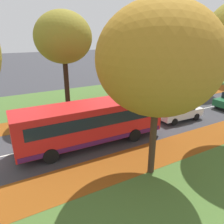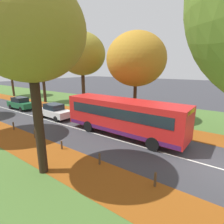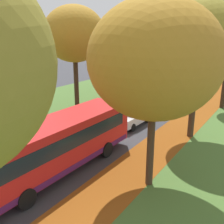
{
  "view_description": "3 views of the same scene",
  "coord_description": "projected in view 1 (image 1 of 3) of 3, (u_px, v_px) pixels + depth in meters",
  "views": [
    {
      "loc": [
        14.2,
        1.52,
        7.57
      ],
      "look_at": [
        -0.56,
        9.79,
        1.36
      ],
      "focal_mm": 35.0,
      "sensor_mm": 36.0,
      "label": 1
    },
    {
      "loc": [
        -10.63,
        -0.17,
        5.5
      ],
      "look_at": [
        1.94,
        8.83,
        1.58
      ],
      "focal_mm": 28.0,
      "sensor_mm": 36.0,
      "label": 2
    },
    {
      "loc": [
        10.89,
        -2.29,
        7.58
      ],
      "look_at": [
        1.12,
        12.61,
        2.03
      ],
      "focal_mm": 42.0,
      "sensor_mm": 36.0,
      "label": 3
    }
  ],
  "objects": [
    {
      "name": "bollard_third",
      "position": [
        55.0,
        120.0,
        19.0
      ],
      "size": [
        0.12,
        0.12,
        0.71
      ],
      "primitive_type": "cylinder",
      "color": "#4C3823",
      "rests_on": "ground"
    },
    {
      "name": "bollard_fifth",
      "position": [
        121.0,
        108.0,
        22.09
      ],
      "size": [
        0.12,
        0.12,
        0.68
      ],
      "primitive_type": "cylinder",
      "color": "#4C3823",
      "rests_on": "ground"
    },
    {
      "name": "tree_left_near",
      "position": [
        63.0,
        38.0,
        19.52
      ],
      "size": [
        5.16,
        5.16,
        9.45
      ],
      "color": "black",
      "rests_on": "ground"
    },
    {
      "name": "leaf_litter_left",
      "position": [
        128.0,
        106.0,
        23.72
      ],
      "size": [
        2.8,
        60.0,
        0.0
      ],
      "primitive_type": "cube",
      "color": "#8C4714",
      "rests_on": "grass_verge_left"
    },
    {
      "name": "tree_right_near",
      "position": [
        159.0,
        60.0,
        10.44
      ],
      "size": [
        6.11,
        6.11,
        9.09
      ],
      "color": "#422D1E",
      "rests_on": "ground"
    },
    {
      "name": "car_white_lead",
      "position": [
        180.0,
        111.0,
        19.81
      ],
      "size": [
        1.9,
        4.26,
        1.62
      ],
      "color": "silver",
      "rests_on": "ground"
    },
    {
      "name": "bollard_sixth",
      "position": [
        148.0,
        103.0,
        23.67
      ],
      "size": [
        0.12,
        0.12,
        0.72
      ],
      "primitive_type": "cylinder",
      "color": "#4C3823",
      "rests_on": "ground"
    },
    {
      "name": "grass_verge_left",
      "position": [
        146.0,
        90.0,
        30.25
      ],
      "size": [
        12.0,
        90.0,
        0.01
      ],
      "primitive_type": "cube",
      "color": "#476B2D",
      "rests_on": "ground"
    },
    {
      "name": "tree_left_mid",
      "position": [
        146.0,
        35.0,
        23.95
      ],
      "size": [
        5.86,
        5.86,
        9.92
      ],
      "color": "#382619",
      "rests_on": "ground"
    },
    {
      "name": "leaf_litter_right",
      "position": [
        195.0,
        140.0,
        16.19
      ],
      "size": [
        2.8,
        60.0,
        0.0
      ],
      "primitive_type": "cube",
      "color": "#8C4714",
      "rests_on": "grass_verge_right"
    },
    {
      "name": "bollard_second",
      "position": [
        13.0,
        128.0,
        17.42
      ],
      "size": [
        0.12,
        0.12,
        0.75
      ],
      "primitive_type": "cylinder",
      "color": "#4C3823",
      "rests_on": "ground"
    },
    {
      "name": "road_centre_line",
      "position": [
        200.0,
        109.0,
        22.71
      ],
      "size": [
        0.12,
        80.0,
        0.01
      ],
      "primitive_type": "cube",
      "color": "silver",
      "rests_on": "ground"
    },
    {
      "name": "bollard_fourth",
      "position": [
        90.0,
        114.0,
        20.58
      ],
      "size": [
        0.12,
        0.12,
        0.61
      ],
      "primitive_type": "cylinder",
      "color": "#4C3823",
      "rests_on": "ground"
    },
    {
      "name": "bus",
      "position": [
        91.0,
        121.0,
        15.26
      ],
      "size": [
        2.85,
        10.46,
        2.98
      ],
      "color": "red",
      "rests_on": "ground"
    },
    {
      "name": "tree_left_far",
      "position": [
        203.0,
        35.0,
        28.1
      ],
      "size": [
        5.35,
        5.35,
        9.7
      ],
      "color": "#422D1E",
      "rests_on": "ground"
    }
  ]
}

